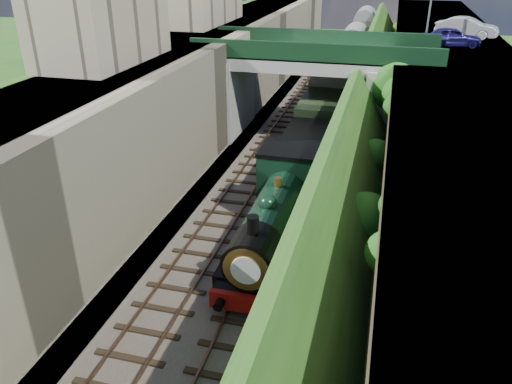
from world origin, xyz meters
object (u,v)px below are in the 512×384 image
object	(u,v)px
road_bridge	(323,84)
tree	(398,87)
locomotive	(276,217)
car_silver	(467,27)
car_blue	(452,37)
tender	(305,160)

from	to	relation	value
road_bridge	tree	bearing A→B (deg)	-21.52
road_bridge	locomotive	bearing A→B (deg)	-89.05
tree	car_silver	bearing A→B (deg)	65.84
tree	locomotive	world-z (taller)	tree
car_blue	tender	world-z (taller)	car_blue
tender	car_silver	bearing A→B (deg)	60.58
car_silver	locomotive	world-z (taller)	car_silver
road_bridge	car_blue	distance (m)	9.69
tree	tender	distance (m)	8.34
road_bridge	car_silver	world-z (taller)	car_silver
car_silver	locomotive	size ratio (longest dim) A/B	0.45
road_bridge	tree	xyz separation A→B (m)	(4.97, -1.96, 0.57)
tender	car_blue	bearing A→B (deg)	56.52
tree	car_silver	xyz separation A→B (m)	(4.80, 10.69, 2.35)
car_blue	tender	size ratio (longest dim) A/B	0.65
locomotive	tender	bearing A→B (deg)	90.00
tree	car_blue	bearing A→B (deg)	60.88
road_bridge	tender	world-z (taller)	road_bridge
car_blue	car_silver	size ratio (longest dim) A/B	0.86
car_blue	locomotive	world-z (taller)	car_blue
car_blue	car_silver	xyz separation A→B (m)	(1.44, 4.66, 0.09)
car_blue	road_bridge	bearing A→B (deg)	104.45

